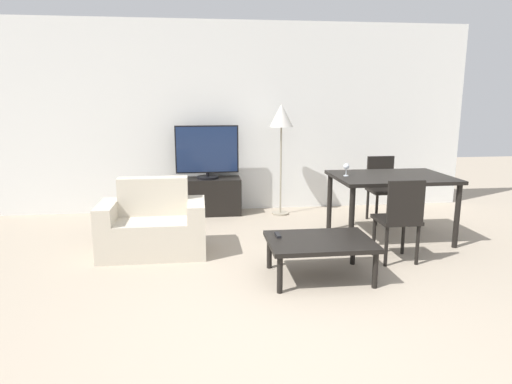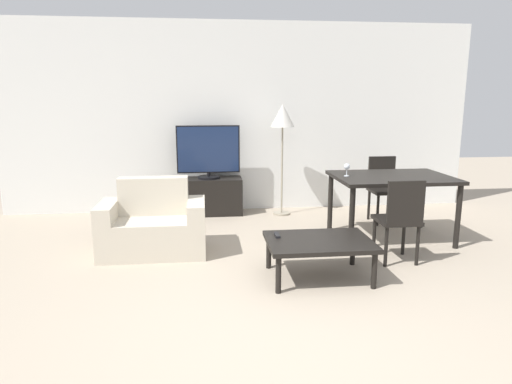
# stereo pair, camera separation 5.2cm
# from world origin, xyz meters

# --- Properties ---
(ground_plane) EXTENTS (18.00, 18.00, 0.00)m
(ground_plane) POSITION_xyz_m (0.00, 0.00, 0.00)
(ground_plane) COLOR tan
(wall_back) EXTENTS (6.81, 0.06, 2.70)m
(wall_back) POSITION_xyz_m (0.00, 3.81, 1.35)
(wall_back) COLOR white
(wall_back) RESTS_ON ground_plane
(armchair) EXTENTS (1.10, 0.62, 0.80)m
(armchair) POSITION_xyz_m (-1.10, 1.93, 0.29)
(armchair) COLOR beige
(armchair) RESTS_ON ground_plane
(tv_stand) EXTENTS (0.93, 0.41, 0.52)m
(tv_stand) POSITION_xyz_m (-0.48, 3.54, 0.26)
(tv_stand) COLOR black
(tv_stand) RESTS_ON ground_plane
(tv) EXTENTS (0.88, 0.31, 0.74)m
(tv) POSITION_xyz_m (-0.48, 3.54, 0.89)
(tv) COLOR black
(tv) RESTS_ON tv_stand
(coffee_table) EXTENTS (0.96, 0.70, 0.37)m
(coffee_table) POSITION_xyz_m (0.49, 1.05, 0.33)
(coffee_table) COLOR black
(coffee_table) RESTS_ON ground_plane
(dining_table) EXTENTS (1.32, 0.96, 0.76)m
(dining_table) POSITION_xyz_m (1.61, 2.12, 0.67)
(dining_table) COLOR black
(dining_table) RESTS_ON ground_plane
(dining_chair_near) EXTENTS (0.40, 0.40, 0.86)m
(dining_chair_near) POSITION_xyz_m (1.38, 1.33, 0.49)
(dining_chair_near) COLOR black
(dining_chair_near) RESTS_ON ground_plane
(dining_chair_far) EXTENTS (0.40, 0.40, 0.86)m
(dining_chair_far) POSITION_xyz_m (1.85, 2.90, 0.49)
(dining_chair_far) COLOR black
(dining_chair_far) RESTS_ON ground_plane
(floor_lamp) EXTENTS (0.33, 0.33, 1.56)m
(floor_lamp) POSITION_xyz_m (0.54, 3.40, 1.33)
(floor_lamp) COLOR gray
(floor_lamp) RESTS_ON ground_plane
(remote_primary) EXTENTS (0.04, 0.15, 0.02)m
(remote_primary) POSITION_xyz_m (0.13, 1.20, 0.38)
(remote_primary) COLOR black
(remote_primary) RESTS_ON coffee_table
(wine_glass_left) EXTENTS (0.07, 0.07, 0.15)m
(wine_glass_left) POSITION_xyz_m (1.08, 2.15, 0.86)
(wine_glass_left) COLOR silver
(wine_glass_left) RESTS_ON dining_table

